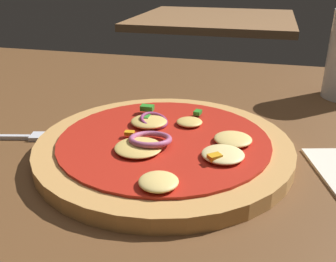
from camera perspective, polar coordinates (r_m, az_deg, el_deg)
dining_table at (r=0.45m, az=-7.64°, el=-4.05°), size 1.45×0.91×0.03m
pizza at (r=0.42m, az=-0.61°, el=-2.35°), size 0.28×0.28×0.03m
fork at (r=0.50m, az=-23.53°, el=-0.85°), size 0.18×0.05×0.00m
background_table at (r=1.59m, az=7.06°, el=16.27°), size 0.61×0.61×0.03m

